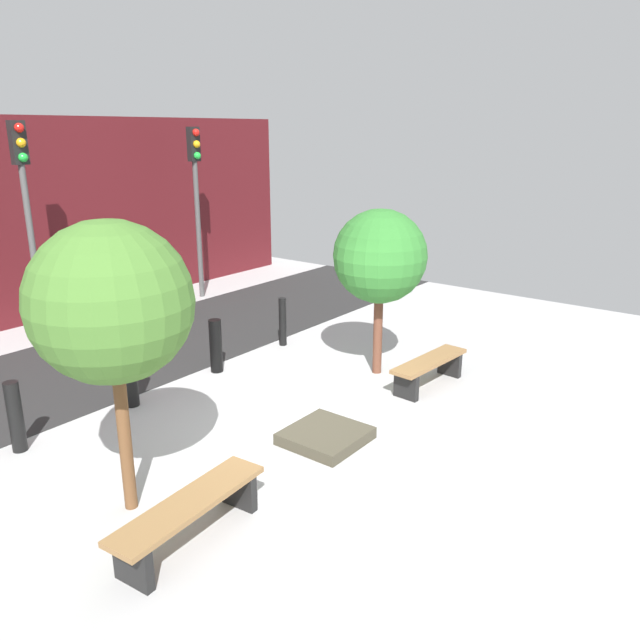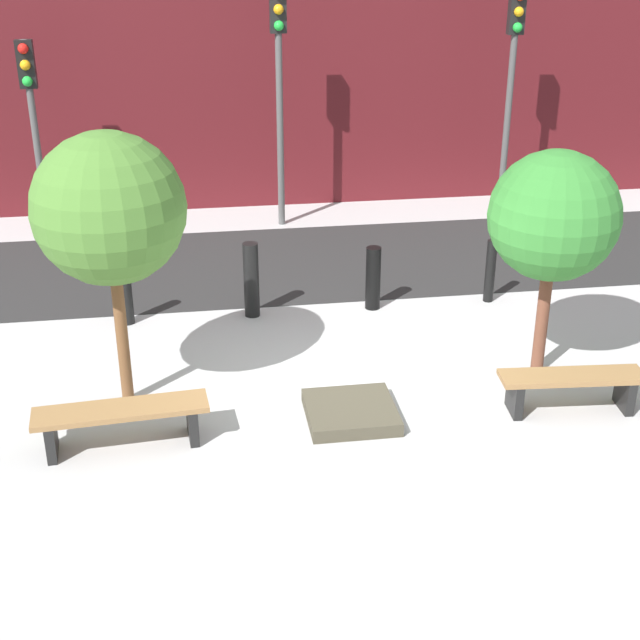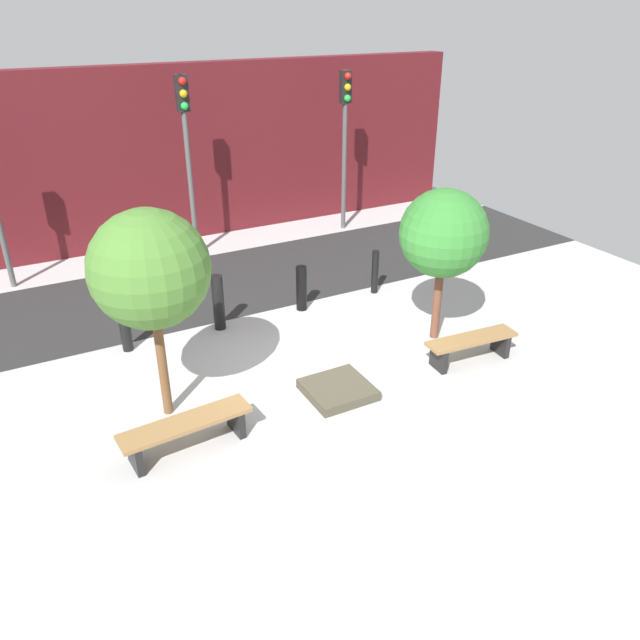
{
  "view_description": "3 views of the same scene",
  "coord_description": "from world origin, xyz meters",
  "px_view_note": "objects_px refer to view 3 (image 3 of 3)",
  "views": [
    {
      "loc": [
        -6.0,
        -5.05,
        4.0
      ],
      "look_at": [
        0.49,
        -0.07,
        1.5
      ],
      "focal_mm": 35.0,
      "sensor_mm": 36.0,
      "label": 1
    },
    {
      "loc": [
        -1.66,
        -9.12,
        5.23
      ],
      "look_at": [
        -0.32,
        -0.31,
        1.15
      ],
      "focal_mm": 50.0,
      "sensor_mm": 36.0,
      "label": 2
    },
    {
      "loc": [
        -4.19,
        -7.71,
        5.59
      ],
      "look_at": [
        -0.12,
        -0.15,
        1.18
      ],
      "focal_mm": 35.0,
      "sensor_mm": 36.0,
      "label": 3
    }
  ],
  "objects_px": {
    "bench_right": "(471,344)",
    "bollard_right": "(375,272)",
    "bench_left": "(187,429)",
    "tree_behind_left_bench": "(150,270)",
    "bollard_far_left": "(125,326)",
    "bollard_center": "(301,288)",
    "traffic_light_mid_west": "(186,136)",
    "tree_behind_right_bench": "(444,234)",
    "planter_bed": "(338,390)",
    "bollard_left": "(218,303)",
    "traffic_light_mid_east": "(345,124)"
  },
  "relations": [
    {
      "from": "planter_bed",
      "to": "bollard_center",
      "type": "bearing_deg",
      "value": 73.82
    },
    {
      "from": "bollard_far_left",
      "to": "tree_behind_left_bench",
      "type": "bearing_deg",
      "value": -87.42
    },
    {
      "from": "bollard_center",
      "to": "traffic_light_mid_east",
      "type": "bearing_deg",
      "value": 50.46
    },
    {
      "from": "planter_bed",
      "to": "bollard_left",
      "type": "relative_size",
      "value": 0.92
    },
    {
      "from": "bench_right",
      "to": "bollard_center",
      "type": "xyz_separation_m",
      "value": [
        -1.65,
        3.21,
        0.13
      ]
    },
    {
      "from": "bollard_far_left",
      "to": "bollard_center",
      "type": "xyz_separation_m",
      "value": [
        3.49,
        0.0,
        -0.01
      ]
    },
    {
      "from": "bollard_left",
      "to": "bollard_center",
      "type": "relative_size",
      "value": 1.17
    },
    {
      "from": "traffic_light_mid_west",
      "to": "bench_left",
      "type": "bearing_deg",
      "value": -109.24
    },
    {
      "from": "planter_bed",
      "to": "tree_behind_left_bench",
      "type": "bearing_deg",
      "value": 162.48
    },
    {
      "from": "traffic_light_mid_west",
      "to": "traffic_light_mid_east",
      "type": "height_order",
      "value": "traffic_light_mid_west"
    },
    {
      "from": "bench_right",
      "to": "traffic_light_mid_east",
      "type": "distance_m",
      "value": 7.8
    },
    {
      "from": "tree_behind_left_bench",
      "to": "tree_behind_right_bench",
      "type": "bearing_deg",
      "value": 0.0
    },
    {
      "from": "bench_right",
      "to": "bollard_far_left",
      "type": "relative_size",
      "value": 1.76
    },
    {
      "from": "bollard_center",
      "to": "traffic_light_mid_west",
      "type": "relative_size",
      "value": 0.22
    },
    {
      "from": "bench_right",
      "to": "bollard_far_left",
      "type": "height_order",
      "value": "bollard_far_left"
    },
    {
      "from": "planter_bed",
      "to": "bollard_left",
      "type": "height_order",
      "value": "bollard_left"
    },
    {
      "from": "bench_right",
      "to": "bollard_right",
      "type": "relative_size",
      "value": 1.78
    },
    {
      "from": "tree_behind_right_bench",
      "to": "bollard_left",
      "type": "distance_m",
      "value": 4.31
    },
    {
      "from": "tree_behind_left_bench",
      "to": "tree_behind_right_bench",
      "type": "distance_m",
      "value": 5.05
    },
    {
      "from": "bollard_center",
      "to": "bollard_right",
      "type": "xyz_separation_m",
      "value": [
        1.75,
        0.0,
        0.01
      ]
    },
    {
      "from": "bollard_far_left",
      "to": "traffic_light_mid_west",
      "type": "relative_size",
      "value": 0.23
    },
    {
      "from": "bollard_right",
      "to": "bench_left",
      "type": "bearing_deg",
      "value": -148.02
    },
    {
      "from": "bollard_far_left",
      "to": "bollard_right",
      "type": "distance_m",
      "value": 5.24
    },
    {
      "from": "bench_right",
      "to": "bollard_far_left",
      "type": "bearing_deg",
      "value": 152.49
    },
    {
      "from": "bench_left",
      "to": "traffic_light_mid_east",
      "type": "bearing_deg",
      "value": 42.64
    },
    {
      "from": "tree_behind_left_bench",
      "to": "traffic_light_mid_east",
      "type": "bearing_deg",
      "value": 42.87
    },
    {
      "from": "planter_bed",
      "to": "traffic_light_mid_east",
      "type": "relative_size",
      "value": 0.25
    },
    {
      "from": "tree_behind_right_bench",
      "to": "traffic_light_mid_west",
      "type": "xyz_separation_m",
      "value": [
        -2.52,
        6.22,
        0.83
      ]
    },
    {
      "from": "bench_left",
      "to": "tree_behind_right_bench",
      "type": "bearing_deg",
      "value": 6.7
    },
    {
      "from": "tree_behind_left_bench",
      "to": "traffic_light_mid_west",
      "type": "bearing_deg",
      "value": 67.96
    },
    {
      "from": "bollard_right",
      "to": "traffic_light_mid_west",
      "type": "xyz_separation_m",
      "value": [
        -2.62,
        4.01,
        2.38
      ]
    },
    {
      "from": "bench_left",
      "to": "planter_bed",
      "type": "xyz_separation_m",
      "value": [
        2.52,
        0.2,
        -0.26
      ]
    },
    {
      "from": "bench_right",
      "to": "bollard_center",
      "type": "relative_size",
      "value": 1.8
    },
    {
      "from": "bench_left",
      "to": "tree_behind_left_bench",
      "type": "height_order",
      "value": "tree_behind_left_bench"
    },
    {
      "from": "bench_right",
      "to": "bollard_right",
      "type": "height_order",
      "value": "bollard_right"
    },
    {
      "from": "traffic_light_mid_west",
      "to": "tree_behind_right_bench",
      "type": "bearing_deg",
      "value": -67.96
    },
    {
      "from": "bollard_far_left",
      "to": "bench_right",
      "type": "bearing_deg",
      "value": -31.98
    },
    {
      "from": "bench_left",
      "to": "tree_behind_right_bench",
      "type": "relative_size",
      "value": 0.67
    },
    {
      "from": "tree_behind_left_bench",
      "to": "tree_behind_right_bench",
      "type": "relative_size",
      "value": 1.14
    },
    {
      "from": "tree_behind_right_bench",
      "to": "tree_behind_left_bench",
      "type": "bearing_deg",
      "value": 180.0
    },
    {
      "from": "bollard_left",
      "to": "traffic_light_mid_west",
      "type": "height_order",
      "value": "traffic_light_mid_west"
    },
    {
      "from": "bench_left",
      "to": "traffic_light_mid_west",
      "type": "height_order",
      "value": "traffic_light_mid_west"
    },
    {
      "from": "tree_behind_right_bench",
      "to": "bench_right",
      "type": "bearing_deg",
      "value": -90.0
    },
    {
      "from": "planter_bed",
      "to": "traffic_light_mid_east",
      "type": "bearing_deg",
      "value": 59.2
    },
    {
      "from": "tree_behind_right_bench",
      "to": "traffic_light_mid_west",
      "type": "relative_size",
      "value": 0.67
    },
    {
      "from": "planter_bed",
      "to": "tree_behind_right_bench",
      "type": "height_order",
      "value": "tree_behind_right_bench"
    },
    {
      "from": "bollard_left",
      "to": "bollard_center",
      "type": "xyz_separation_m",
      "value": [
        1.75,
        0.0,
        -0.08
      ]
    },
    {
      "from": "bench_left",
      "to": "bollard_right",
      "type": "height_order",
      "value": "bollard_right"
    },
    {
      "from": "bollard_center",
      "to": "bollard_left",
      "type": "bearing_deg",
      "value": 180.0
    },
    {
      "from": "bench_left",
      "to": "bollard_right",
      "type": "relative_size",
      "value": 1.98
    }
  ]
}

